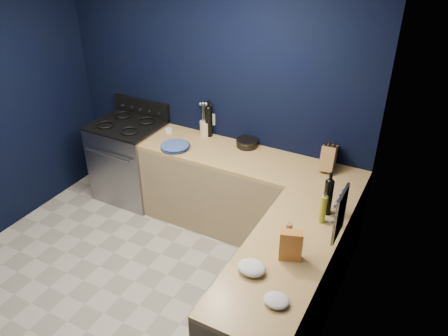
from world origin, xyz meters
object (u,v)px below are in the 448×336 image
Objects in this scene: gas_range at (131,161)px; knife_block at (328,158)px; utensil_crock at (206,128)px; crouton_bag at (291,245)px; plate_stack at (175,147)px.

gas_range is 3.90× the size of knife_block.
knife_block is (2.28, 0.19, 0.56)m from gas_range.
gas_range is 5.75× the size of utensil_crock.
utensil_crock is at bearing 117.66° from crouton_bag.
utensil_crock is 2.10m from crouton_bag.
knife_block is at bearing 4.72° from gas_range.
crouton_bag is at bearing -89.88° from knife_block.
utensil_crock reaches higher than gas_range.
utensil_crock is at bearing 73.06° from plate_stack.
gas_range is at bearing -163.05° from utensil_crock.
plate_stack is 1.84× the size of utensil_crock.
crouton_bag is at bearing -25.91° from gas_range.
crouton_bag reaches higher than utensil_crock.
knife_block reaches higher than crouton_bag.
knife_block reaches higher than plate_stack.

